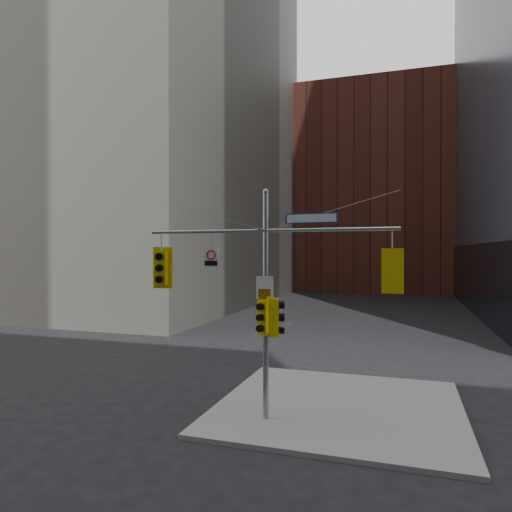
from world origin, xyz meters
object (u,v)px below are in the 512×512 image
Objects in this scene: traffic_light_east_arm at (392,271)px; traffic_light_pole_side at (276,317)px; street_sign_blade at (311,218)px; traffic_light_west_arm at (161,268)px; signal_assembly at (266,281)px; regulatory_sign_arm at (211,257)px; traffic_light_pole_front at (263,317)px.

traffic_light_pole_side is (-3.45, 0.02, -1.49)m from traffic_light_east_arm.
street_sign_blade is at bearing -4.70° from traffic_light_east_arm.
traffic_light_east_arm is 0.79× the size of street_sign_blade.
traffic_light_pole_side is at bearing -4.96° from traffic_light_east_arm.
traffic_light_west_arm reaches higher than traffic_light_pole_side.
traffic_light_east_arm is 2.81m from street_sign_blade.
street_sign_blade is (1.43, 0.00, 1.93)m from signal_assembly.
traffic_light_east_arm is 5.62m from regulatory_sign_arm.
traffic_light_west_arm is 1.87m from regulatory_sign_arm.
street_sign_blade is at bearing -105.69° from traffic_light_pole_side.
traffic_light_pole_front is 1.84× the size of regulatory_sign_arm.
regulatory_sign_arm is at bearing -179.37° from signal_assembly.
traffic_light_west_arm reaches higher than traffic_light_pole_front.
traffic_light_east_arm is (3.77, 0.00, 0.38)m from signal_assembly.
traffic_light_pole_front is (-3.77, -0.27, -1.45)m from traffic_light_east_arm.
traffic_light_west_arm is 2.11× the size of regulatory_sign_arm.
traffic_light_west_arm is 4.27m from traffic_light_pole_side.
regulatory_sign_arm is at bearing -14.10° from traffic_light_west_arm.
signal_assembly reaches higher than traffic_light_east_arm.
traffic_light_east_arm reaches higher than traffic_light_pole_side.
traffic_light_east_arm is 4.05m from traffic_light_pole_front.
street_sign_blade reaches higher than traffic_light_pole_front.
traffic_light_pole_front is 3.33m from street_sign_blade.
signal_assembly is at bearing 104.16° from traffic_light_pole_front.
traffic_light_pole_side is 0.44m from traffic_light_pole_front.
traffic_light_pole_front is at bearing -6.32° from regulatory_sign_arm.
street_sign_blade is 2.43× the size of regulatory_sign_arm.
signal_assembly is at bearing -13.25° from traffic_light_west_arm.
street_sign_blade reaches higher than traffic_light_east_arm.
traffic_light_pole_front is at bearing 116.52° from traffic_light_pole_side.
regulatory_sign_arm is at bearing -176.01° from street_sign_blade.
traffic_light_west_arm is 1.20× the size of traffic_light_pole_side.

